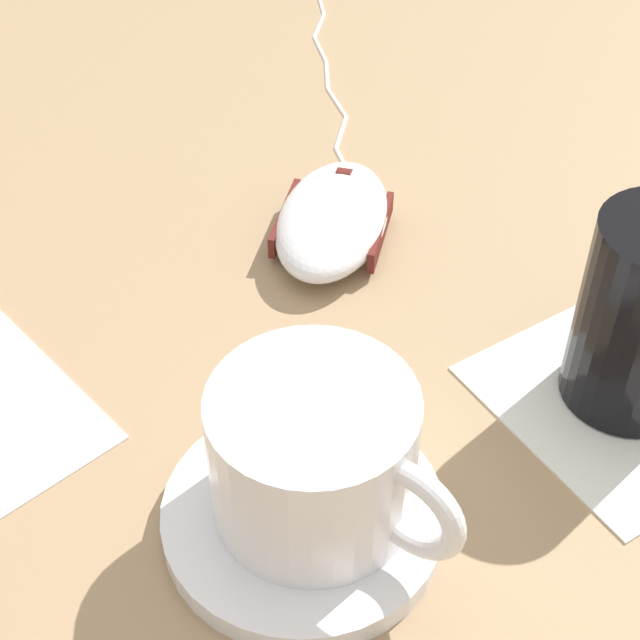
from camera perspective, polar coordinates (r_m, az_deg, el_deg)
ground_plane at (r=0.49m, az=1.55°, el=-5.26°), size 3.00×3.00×0.00m
saucer at (r=0.45m, az=-0.97°, el=-11.33°), size 0.13×0.13×0.01m
coffee_cup at (r=0.41m, az=-0.17°, el=-7.98°), size 0.12×0.09×0.07m
computer_mouse at (r=0.58m, az=0.74°, el=5.88°), size 0.10×0.13×0.03m
mouse_cable at (r=0.75m, az=0.53°, el=14.16°), size 0.18×0.22×0.00m
napkin_under_glass at (r=0.52m, az=17.34°, el=-4.21°), size 0.17×0.17×0.00m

